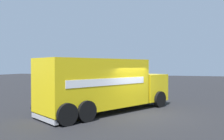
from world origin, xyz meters
The scene contains 3 objects.
ground_plane centered at (0.00, 0.00, 0.00)m, with size 100.00×100.00×0.00m, color black.
delivery_truck centered at (2.27, 0.01, 1.55)m, with size 6.26×8.44×2.98m.
pickup_white centered at (7.75, -5.25, 0.73)m, with size 2.63×5.36×1.38m.
Camera 1 is at (-2.23, 12.26, 2.62)m, focal length 36.97 mm.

